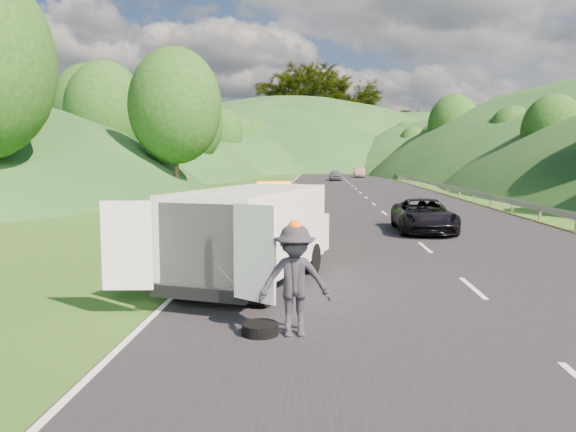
# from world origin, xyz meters

# --- Properties ---
(ground) EXTENTS (320.00, 320.00, 0.00)m
(ground) POSITION_xyz_m (0.00, 0.00, 0.00)
(ground) COLOR #38661E
(ground) RESTS_ON ground
(road_surface) EXTENTS (14.00, 200.00, 0.02)m
(road_surface) POSITION_xyz_m (3.00, 40.00, 0.01)
(road_surface) COLOR black
(road_surface) RESTS_ON ground
(guardrail) EXTENTS (0.06, 140.00, 1.52)m
(guardrail) POSITION_xyz_m (10.30, 52.50, 0.00)
(guardrail) COLOR gray
(guardrail) RESTS_ON ground
(tree_line_left) EXTENTS (14.00, 140.00, 14.00)m
(tree_line_left) POSITION_xyz_m (-19.00, 60.00, 0.00)
(tree_line_left) COLOR #34601C
(tree_line_left) RESTS_ON ground
(tree_line_right) EXTENTS (14.00, 140.00, 14.00)m
(tree_line_right) POSITION_xyz_m (23.00, 60.00, 0.00)
(tree_line_right) COLOR #34601C
(tree_line_right) RESTS_ON ground
(hills_backdrop) EXTENTS (201.00, 288.60, 44.00)m
(hills_backdrop) POSITION_xyz_m (6.50, 134.70, 0.00)
(hills_backdrop) COLOR #2D5B23
(hills_backdrop) RESTS_ON ground
(tow_truck) EXTENTS (3.12, 5.49, 2.23)m
(tow_truck) POSITION_xyz_m (-2.09, 4.29, 1.09)
(tow_truck) COLOR black
(tow_truck) RESTS_ON ground
(white_van) EXTENTS (4.54, 7.14, 2.35)m
(white_van) POSITION_xyz_m (-2.22, -1.87, 1.33)
(white_van) COLOR black
(white_van) RESTS_ON ground
(woman) EXTENTS (0.68, 0.76, 1.71)m
(woman) POSITION_xyz_m (-3.14, 0.40, 0.00)
(woman) COLOR silver
(woman) RESTS_ON ground
(child) EXTENTS (0.54, 0.46, 0.97)m
(child) POSITION_xyz_m (-1.75, -1.43, 0.00)
(child) COLOR tan
(child) RESTS_ON ground
(worker) EXTENTS (1.35, 0.90, 1.94)m
(worker) POSITION_xyz_m (-1.08, -5.78, 0.00)
(worker) COLOR black
(worker) RESTS_ON ground
(suitcase) EXTENTS (0.36, 0.26, 0.53)m
(suitcase) POSITION_xyz_m (-4.42, 1.14, 0.26)
(suitcase) COLOR #545741
(suitcase) RESTS_ON ground
(spare_tire) EXTENTS (0.65, 0.65, 0.20)m
(spare_tire) POSITION_xyz_m (-1.68, -5.78, 0.00)
(spare_tire) COLOR black
(spare_tire) RESTS_ON ground
(passing_suv) EXTENTS (2.38, 4.97, 1.37)m
(passing_suv) POSITION_xyz_m (3.70, 8.14, 0.00)
(passing_suv) COLOR black
(passing_suv) RESTS_ON ground
(dist_car_a) EXTENTS (1.69, 4.21, 1.43)m
(dist_car_a) POSITION_xyz_m (1.58, 59.22, 0.00)
(dist_car_a) COLOR #484A4D
(dist_car_a) RESTS_ON ground
(dist_car_b) EXTENTS (1.55, 4.46, 1.47)m
(dist_car_b) POSITION_xyz_m (5.56, 71.15, 0.00)
(dist_car_b) COLOR #7A5351
(dist_car_b) RESTS_ON ground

